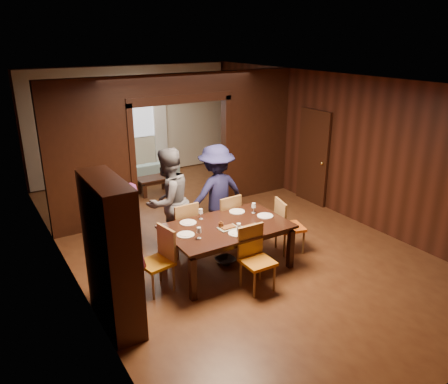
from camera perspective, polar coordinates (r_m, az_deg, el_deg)
floor at (r=8.36m, az=-0.41°, el=-5.76°), size 9.00×9.00×0.00m
ceiling at (r=7.57m, az=-0.46°, el=14.44°), size 5.50×9.00×0.02m
room_walls at (r=9.44m, az=-6.41°, el=6.84°), size 5.52×9.01×2.90m
person_purple at (r=6.30m, az=-12.32°, el=-6.54°), size 0.48×0.67×1.73m
person_grey at (r=7.50m, az=-7.29°, el=-1.25°), size 1.10×0.98×1.87m
person_navy at (r=7.90m, az=-1.00°, el=-0.21°), size 1.20×0.73×1.81m
sofa at (r=11.50m, az=-10.50°, el=2.61°), size 1.79×0.71×0.52m
serving_bowl at (r=7.08m, az=0.20°, el=-3.56°), size 0.33×0.33×0.08m
dining_table at (r=7.12m, az=0.35°, el=-7.17°), size 1.95×1.21×0.76m
coffee_table at (r=10.61m, az=-9.09°, el=0.86°), size 0.80×0.50×0.40m
chair_left at (r=6.57m, az=-8.89°, el=-8.91°), size 0.51×0.51×0.97m
chair_right at (r=7.71m, az=8.66°, el=-4.35°), size 0.54×0.54×0.97m
chair_far_l at (r=7.59m, az=-5.52°, el=-4.61°), size 0.45×0.45×0.97m
chair_far_r at (r=7.87m, az=0.03°, el=-3.57°), size 0.47×0.47×0.97m
chair_near at (r=6.54m, az=4.43°, el=-8.85°), size 0.44×0.44×0.97m
hutch at (r=5.77m, az=-14.50°, el=-7.85°), size 0.40×1.20×2.00m
door_right at (r=9.92m, az=11.55°, el=4.49°), size 0.06×0.90×2.10m
window_far at (r=11.72m, az=-11.91°, el=10.08°), size 1.20×0.03×1.30m
curtain_left at (r=11.54m, az=-15.20°, el=7.38°), size 0.35×0.06×2.40m
curtain_right at (r=12.04m, az=-8.32°, el=8.36°), size 0.35×0.06×2.40m
plate_left at (r=6.66m, az=-5.03°, el=-5.57°), size 0.27×0.27×0.01m
plate_far_l at (r=7.07m, az=-4.72°, el=-4.01°), size 0.27×0.27×0.01m
plate_far_r at (r=7.47m, az=1.71°, el=-2.56°), size 0.27×0.27×0.01m
plate_right at (r=7.33m, az=5.39°, el=-3.11°), size 0.27×0.27×0.01m
plate_near at (r=6.68m, az=1.70°, el=-5.41°), size 0.27×0.27×0.01m
platter_a at (r=6.84m, az=0.53°, el=-4.66°), size 0.30×0.20×0.04m
platter_b at (r=6.88m, az=3.55°, el=-4.55°), size 0.30×0.20×0.04m
wineglass_left at (r=6.50m, az=-3.29°, el=-5.37°), size 0.08×0.08×0.18m
wineglass_far at (r=7.17m, az=-3.06°, el=-2.88°), size 0.08×0.08×0.18m
wineglass_right at (r=7.41m, az=3.89°, el=-2.10°), size 0.08×0.08×0.18m
tumbler at (r=6.72m, az=1.94°, el=-4.68°), size 0.07×0.07×0.14m
condiment_jar at (r=6.85m, az=-0.39°, el=-4.30°), size 0.08×0.08×0.11m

